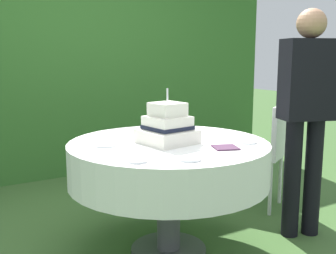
{
  "coord_description": "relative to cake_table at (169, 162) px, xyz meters",
  "views": [
    {
      "loc": [
        -1.33,
        -2.18,
        1.29
      ],
      "look_at": [
        -0.01,
        -0.01,
        0.84
      ],
      "focal_mm": 43.57,
      "sensor_mm": 36.0,
      "label": 1
    }
  ],
  "objects": [
    {
      "name": "serving_plate_left",
      "position": [
        0.41,
        -0.29,
        0.14
      ],
      "size": [
        0.11,
        0.11,
        0.01
      ],
      "primitive_type": "cylinder",
      "color": "white",
      "rests_on": "cake_table"
    },
    {
      "name": "foliage_hedge",
      "position": [
        0.0,
        2.23,
        0.58
      ],
      "size": [
        5.2,
        0.44,
        2.38
      ],
      "primitive_type": "cube",
      "color": "#336628",
      "rests_on": "ground_plane"
    },
    {
      "name": "ground_plane",
      "position": [
        0.0,
        0.0,
        -0.61
      ],
      "size": [
        20.0,
        20.0,
        0.0
      ],
      "primitive_type": "plane",
      "color": "#3D602D"
    },
    {
      "name": "cake_table",
      "position": [
        0.0,
        0.0,
        0.0
      ],
      "size": [
        1.29,
        1.29,
        0.74
      ],
      "color": "#4C4C51",
      "rests_on": "ground_plane"
    },
    {
      "name": "serving_plate_far",
      "position": [
        -0.39,
        0.1,
        0.14
      ],
      "size": [
        0.15,
        0.15,
        0.01
      ],
      "primitive_type": "cylinder",
      "color": "white",
      "rests_on": "cake_table"
    },
    {
      "name": "garden_chair",
      "position": [
        1.12,
        0.25,
        -0.07
      ],
      "size": [
        0.55,
        0.55,
        0.89
      ],
      "color": "white",
      "rests_on": "ground_plane"
    },
    {
      "name": "serving_plate_right",
      "position": [
        -0.15,
        -0.45,
        0.14
      ],
      "size": [
        0.12,
        0.12,
        0.01
      ],
      "primitive_type": "cylinder",
      "color": "white",
      "rests_on": "cake_table"
    },
    {
      "name": "napkin_stack",
      "position": [
        0.2,
        -0.33,
        0.14
      ],
      "size": [
        0.18,
        0.18,
        0.01
      ],
      "primitive_type": "cube",
      "rotation": [
        0.0,
        0.0,
        -0.36
      ],
      "color": "#4C2D47",
      "rests_on": "cake_table"
    },
    {
      "name": "serving_plate_near",
      "position": [
        -0.4,
        -0.34,
        0.14
      ],
      "size": [
        0.1,
        0.1,
        0.01
      ],
      "primitive_type": "cylinder",
      "color": "white",
      "rests_on": "cake_table"
    },
    {
      "name": "wedding_cake",
      "position": [
        -0.02,
        -0.02,
        0.24
      ],
      "size": [
        0.35,
        0.35,
        0.35
      ],
      "color": "white",
      "rests_on": "cake_table"
    },
    {
      "name": "standing_person",
      "position": [
        0.95,
        -0.28,
        0.32
      ],
      "size": [
        0.41,
        0.31,
        1.6
      ],
      "color": "black",
      "rests_on": "ground_plane"
    }
  ]
}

